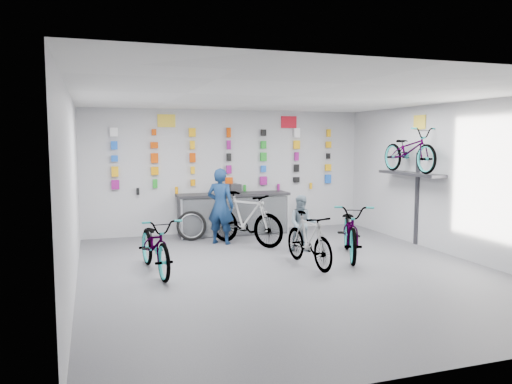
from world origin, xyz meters
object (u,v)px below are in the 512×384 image
object	(u,v)px
bike_center	(309,239)
bike_left	(155,245)
bike_service	(246,219)
clerk	(221,206)
customer	(302,224)
counter	(233,214)
bike_right	(351,230)

from	to	relation	value
bike_center	bike_left	bearing A→B (deg)	166.44
bike_service	clerk	world-z (taller)	clerk
bike_center	customer	size ratio (longest dim) A/B	1.40
counter	bike_service	distance (m)	1.25
bike_left	clerk	xyz separation A→B (m)	(1.66, 2.00, 0.34)
bike_center	counter	bearing A→B (deg)	92.89
counter	bike_service	size ratio (longest dim) A/B	1.40
bike_left	bike_center	xyz separation A→B (m)	(2.68, -0.40, -0.01)
bike_service	customer	xyz separation A→B (m)	(0.89, -1.02, 0.00)
bike_right	bike_service	size ratio (longest dim) A/B	1.06
bike_right	bike_left	bearing A→B (deg)	-156.53
bike_right	customer	xyz separation A→B (m)	(-0.72, 0.70, 0.04)
bike_center	bike_service	xyz separation A→B (m)	(-0.54, 2.10, 0.09)
bike_right	clerk	xyz separation A→B (m)	(-2.09, 2.02, 0.29)
bike_left	bike_center	world-z (taller)	bike_left
bike_right	customer	bearing A→B (deg)	159.53
bike_service	customer	distance (m)	1.35
clerk	bike_right	bearing A→B (deg)	171.33
bike_right	customer	distance (m)	1.00
counter	bike_center	size ratio (longest dim) A/B	1.66
bike_left	clerk	world-z (taller)	clerk
bike_left	bike_center	distance (m)	2.71
counter	bike_left	world-z (taller)	counter
bike_center	bike_service	size ratio (longest dim) A/B	0.84
bike_left	bike_service	bearing A→B (deg)	32.02
bike_left	bike_service	distance (m)	2.73
bike_center	bike_right	size ratio (longest dim) A/B	0.79
customer	counter	bearing A→B (deg)	134.33
bike_service	customer	world-z (taller)	customer
bike_left	customer	size ratio (longest dim) A/B	1.62
bike_center	clerk	world-z (taller)	clerk
bike_center	clerk	bearing A→B (deg)	108.08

